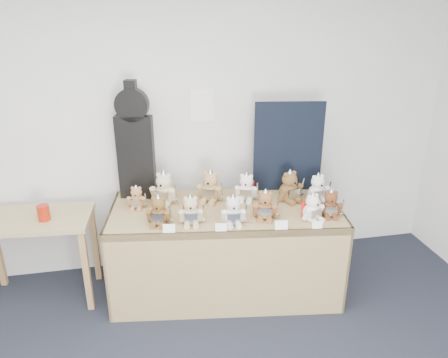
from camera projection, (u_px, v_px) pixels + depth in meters
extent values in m
plane|color=silver|center=(129.00, 131.00, 3.85)|extent=(6.00, 0.00, 6.00)
cube|color=white|center=(202.00, 105.00, 3.88)|extent=(0.21, 0.00, 0.30)
cube|color=#98774D|center=(226.00, 212.00, 3.67)|extent=(2.02, 1.06, 0.06)
cube|color=#98774D|center=(229.00, 276.00, 3.45)|extent=(1.92, 0.29, 0.80)
cube|color=#98774D|center=(115.00, 253.00, 3.76)|extent=(0.13, 0.80, 0.80)
cube|color=#98774D|center=(333.00, 246.00, 3.86)|extent=(0.13, 0.80, 0.80)
cube|color=tan|center=(32.00, 220.00, 3.58)|extent=(0.97, 0.59, 0.04)
cube|color=#9B7743|center=(87.00, 271.00, 3.57)|extent=(0.05, 0.05, 0.74)
cube|color=#9B7743|center=(95.00, 244.00, 3.97)|extent=(0.05, 0.05, 0.74)
cube|color=black|center=(136.00, 158.00, 3.73)|extent=(0.33, 0.17, 0.73)
cylinder|color=black|center=(132.00, 105.00, 3.56)|extent=(0.29, 0.16, 0.28)
cube|color=black|center=(131.00, 91.00, 3.52)|extent=(0.11, 0.10, 0.18)
cube|color=black|center=(288.00, 147.00, 3.87)|extent=(0.61, 0.11, 0.82)
cylinder|color=#AA1D0B|center=(44.00, 213.00, 3.50)|extent=(0.10, 0.10, 0.13)
ellipsoid|color=brown|center=(159.00, 216.00, 3.38)|extent=(0.19, 0.17, 0.16)
sphere|color=brown|center=(158.00, 204.00, 3.35)|extent=(0.11, 0.11, 0.11)
cylinder|color=brown|center=(157.00, 208.00, 3.30)|extent=(0.05, 0.04, 0.05)
sphere|color=black|center=(157.00, 209.00, 3.29)|extent=(0.02, 0.02, 0.02)
sphere|color=brown|center=(153.00, 198.00, 3.33)|extent=(0.04, 0.04, 0.04)
sphere|color=brown|center=(163.00, 199.00, 3.33)|extent=(0.04, 0.04, 0.04)
cylinder|color=brown|center=(149.00, 216.00, 3.37)|extent=(0.07, 0.09, 0.12)
cylinder|color=brown|center=(168.00, 217.00, 3.36)|extent=(0.07, 0.09, 0.12)
cylinder|color=brown|center=(154.00, 224.00, 3.35)|extent=(0.07, 0.11, 0.05)
cylinder|color=brown|center=(162.00, 224.00, 3.35)|extent=(0.07, 0.11, 0.05)
cube|color=silver|center=(157.00, 219.00, 3.33)|extent=(0.10, 0.04, 0.09)
cone|color=silver|center=(158.00, 198.00, 3.33)|extent=(0.10, 0.10, 0.07)
cube|color=silver|center=(171.00, 215.00, 3.34)|extent=(0.02, 0.04, 0.16)
cube|color=silver|center=(171.00, 222.00, 3.36)|extent=(0.05, 0.02, 0.01)
ellipsoid|color=#C1B188|center=(191.00, 216.00, 3.39)|extent=(0.17, 0.15, 0.15)
sphere|color=#C1B188|center=(191.00, 204.00, 3.35)|extent=(0.11, 0.11, 0.11)
cylinder|color=#C1B188|center=(191.00, 207.00, 3.31)|extent=(0.05, 0.03, 0.05)
sphere|color=black|center=(191.00, 208.00, 3.30)|extent=(0.02, 0.02, 0.02)
sphere|color=#C1B188|center=(186.00, 199.00, 3.33)|extent=(0.04, 0.04, 0.04)
sphere|color=#C1B188|center=(195.00, 198.00, 3.34)|extent=(0.04, 0.04, 0.04)
cylinder|color=#C1B188|center=(181.00, 216.00, 3.37)|extent=(0.05, 0.09, 0.12)
cylinder|color=#C1B188|center=(200.00, 215.00, 3.38)|extent=(0.05, 0.09, 0.12)
cylinder|color=#C1B188|center=(187.00, 224.00, 3.36)|extent=(0.06, 0.10, 0.05)
cylinder|color=#C1B188|center=(196.00, 224.00, 3.36)|extent=(0.06, 0.10, 0.05)
cube|color=silver|center=(191.00, 219.00, 3.34)|extent=(0.10, 0.03, 0.08)
cone|color=silver|center=(190.00, 198.00, 3.34)|extent=(0.10, 0.10, 0.07)
cube|color=silver|center=(203.00, 213.00, 3.36)|extent=(0.02, 0.04, 0.16)
cube|color=silver|center=(203.00, 220.00, 3.38)|extent=(0.05, 0.01, 0.01)
cube|color=red|center=(191.00, 211.00, 3.44)|extent=(0.13, 0.04, 0.14)
ellipsoid|color=silver|center=(233.00, 216.00, 3.39)|extent=(0.17, 0.14, 0.15)
sphere|color=silver|center=(233.00, 204.00, 3.35)|extent=(0.11, 0.11, 0.11)
cylinder|color=silver|center=(234.00, 207.00, 3.31)|extent=(0.05, 0.03, 0.05)
sphere|color=black|center=(234.00, 208.00, 3.30)|extent=(0.02, 0.02, 0.02)
sphere|color=silver|center=(228.00, 199.00, 3.33)|extent=(0.04, 0.04, 0.04)
sphere|color=silver|center=(238.00, 198.00, 3.34)|extent=(0.04, 0.04, 0.04)
cylinder|color=silver|center=(224.00, 216.00, 3.36)|extent=(0.05, 0.09, 0.12)
cylinder|color=silver|center=(243.00, 215.00, 3.38)|extent=(0.05, 0.09, 0.12)
cylinder|color=silver|center=(229.00, 224.00, 3.35)|extent=(0.06, 0.10, 0.05)
cylinder|color=silver|center=(238.00, 224.00, 3.36)|extent=(0.06, 0.10, 0.05)
cube|color=silver|center=(234.00, 219.00, 3.33)|extent=(0.10, 0.03, 0.08)
cone|color=silver|center=(233.00, 198.00, 3.33)|extent=(0.10, 0.10, 0.07)
cube|color=silver|center=(246.00, 213.00, 3.36)|extent=(0.02, 0.04, 0.16)
cube|color=silver|center=(246.00, 220.00, 3.38)|extent=(0.05, 0.01, 0.01)
ellipsoid|color=brown|center=(265.00, 210.00, 3.48)|extent=(0.19, 0.17, 0.16)
sphere|color=brown|center=(265.00, 198.00, 3.44)|extent=(0.11, 0.11, 0.11)
cylinder|color=brown|center=(265.00, 202.00, 3.40)|extent=(0.05, 0.04, 0.05)
sphere|color=black|center=(265.00, 203.00, 3.38)|extent=(0.02, 0.02, 0.02)
sphere|color=brown|center=(261.00, 193.00, 3.42)|extent=(0.04, 0.04, 0.04)
sphere|color=brown|center=(270.00, 193.00, 3.42)|extent=(0.04, 0.04, 0.04)
cylinder|color=brown|center=(256.00, 210.00, 3.46)|extent=(0.07, 0.09, 0.12)
cylinder|color=brown|center=(274.00, 211.00, 3.45)|extent=(0.07, 0.09, 0.12)
cylinder|color=brown|center=(260.00, 218.00, 3.45)|extent=(0.07, 0.11, 0.05)
cylinder|color=brown|center=(269.00, 218.00, 3.44)|extent=(0.07, 0.11, 0.05)
cube|color=silver|center=(265.00, 213.00, 3.42)|extent=(0.10, 0.05, 0.09)
cone|color=silver|center=(266.00, 193.00, 3.42)|extent=(0.10, 0.10, 0.07)
cube|color=silver|center=(277.00, 209.00, 3.43)|extent=(0.02, 0.04, 0.16)
cube|color=silver|center=(277.00, 216.00, 3.45)|extent=(0.05, 0.02, 0.01)
ellipsoid|color=white|center=(312.00, 212.00, 3.45)|extent=(0.18, 0.17, 0.15)
sphere|color=white|center=(313.00, 201.00, 3.41)|extent=(0.11, 0.11, 0.11)
cylinder|color=white|center=(317.00, 204.00, 3.38)|extent=(0.05, 0.04, 0.05)
sphere|color=black|center=(318.00, 205.00, 3.37)|extent=(0.02, 0.02, 0.02)
sphere|color=white|center=(310.00, 197.00, 3.38)|extent=(0.03, 0.03, 0.03)
sphere|color=white|center=(316.00, 195.00, 3.42)|extent=(0.03, 0.03, 0.03)
cylinder|color=white|center=(307.00, 214.00, 3.40)|extent=(0.07, 0.09, 0.11)
cylinder|color=white|center=(320.00, 210.00, 3.47)|extent=(0.07, 0.09, 0.11)
cylinder|color=white|center=(313.00, 221.00, 3.41)|extent=(0.07, 0.10, 0.04)
cylinder|color=white|center=(319.00, 218.00, 3.44)|extent=(0.07, 0.10, 0.04)
cube|color=silver|center=(317.00, 215.00, 3.41)|extent=(0.09, 0.05, 0.08)
cone|color=silver|center=(313.00, 196.00, 3.40)|extent=(0.09, 0.09, 0.07)
cube|color=silver|center=(323.00, 208.00, 3.46)|extent=(0.02, 0.04, 0.15)
cube|color=silver|center=(322.00, 214.00, 3.48)|extent=(0.04, 0.02, 0.01)
cube|color=red|center=(307.00, 208.00, 3.49)|extent=(0.12, 0.07, 0.13)
ellipsoid|color=brown|center=(330.00, 208.00, 3.52)|extent=(0.17, 0.15, 0.15)
sphere|color=brown|center=(331.00, 197.00, 3.48)|extent=(0.11, 0.11, 0.11)
cylinder|color=brown|center=(332.00, 201.00, 3.44)|extent=(0.05, 0.03, 0.04)
sphere|color=black|center=(332.00, 202.00, 3.42)|extent=(0.02, 0.02, 0.02)
sphere|color=brown|center=(327.00, 193.00, 3.46)|extent=(0.03, 0.03, 0.03)
sphere|color=brown|center=(336.00, 193.00, 3.46)|extent=(0.03, 0.03, 0.03)
cylinder|color=brown|center=(322.00, 208.00, 3.50)|extent=(0.06, 0.09, 0.11)
cylinder|color=brown|center=(339.00, 209.00, 3.49)|extent=(0.06, 0.09, 0.11)
cylinder|color=brown|center=(326.00, 216.00, 3.49)|extent=(0.06, 0.10, 0.04)
cylinder|color=brown|center=(335.00, 216.00, 3.48)|extent=(0.06, 0.10, 0.04)
cube|color=silver|center=(331.00, 211.00, 3.46)|extent=(0.10, 0.04, 0.08)
cone|color=silver|center=(331.00, 192.00, 3.46)|extent=(0.09, 0.09, 0.07)
cube|color=silver|center=(342.00, 207.00, 3.47)|extent=(0.02, 0.04, 0.15)
cube|color=silver|center=(342.00, 213.00, 3.50)|extent=(0.04, 0.02, 0.01)
ellipsoid|color=beige|center=(165.00, 194.00, 3.73)|extent=(0.23, 0.22, 0.18)
sphere|color=beige|center=(164.00, 181.00, 3.68)|extent=(0.14, 0.14, 0.14)
cylinder|color=beige|center=(161.00, 185.00, 3.64)|extent=(0.06, 0.05, 0.06)
sphere|color=black|center=(161.00, 186.00, 3.62)|extent=(0.02, 0.02, 0.02)
sphere|color=beige|center=(159.00, 175.00, 3.67)|extent=(0.04, 0.04, 0.04)
sphere|color=beige|center=(168.00, 176.00, 3.66)|extent=(0.04, 0.04, 0.04)
cylinder|color=beige|center=(154.00, 193.00, 3.73)|extent=(0.09, 0.11, 0.14)
cylinder|color=beige|center=(173.00, 195.00, 3.69)|extent=(0.09, 0.11, 0.14)
cylinder|color=beige|center=(158.00, 202.00, 3.70)|extent=(0.10, 0.13, 0.06)
cylinder|color=beige|center=(167.00, 203.00, 3.68)|extent=(0.10, 0.13, 0.06)
cube|color=silver|center=(162.00, 197.00, 3.67)|extent=(0.12, 0.07, 0.10)
cone|color=silver|center=(164.00, 175.00, 3.66)|extent=(0.11, 0.11, 0.09)
cube|color=silver|center=(176.00, 193.00, 3.66)|extent=(0.03, 0.05, 0.19)
cube|color=silver|center=(176.00, 201.00, 3.69)|extent=(0.05, 0.03, 0.01)
ellipsoid|color=tan|center=(211.00, 192.00, 3.78)|extent=(0.23, 0.21, 0.18)
sphere|color=tan|center=(211.00, 179.00, 3.74)|extent=(0.13, 0.13, 0.13)
cylinder|color=tan|center=(209.00, 183.00, 3.69)|extent=(0.06, 0.05, 0.05)
sphere|color=black|center=(208.00, 184.00, 3.68)|extent=(0.02, 0.02, 0.02)
sphere|color=tan|center=(206.00, 173.00, 3.73)|extent=(0.04, 0.04, 0.04)
sphere|color=tan|center=(215.00, 174.00, 3.71)|extent=(0.04, 0.04, 0.04)
cylinder|color=tan|center=(201.00, 191.00, 3.78)|extent=(0.09, 0.11, 0.13)
cylinder|color=tan|center=(219.00, 193.00, 3.74)|extent=(0.09, 0.11, 0.13)
cylinder|color=tan|center=(204.00, 200.00, 3.76)|extent=(0.10, 0.13, 0.05)
cylinder|color=tan|center=(213.00, 201.00, 3.74)|extent=(0.10, 0.13, 0.05)
cube|color=silver|center=(208.00, 195.00, 3.72)|extent=(0.11, 0.07, 0.10)
cone|color=silver|center=(210.00, 173.00, 3.72)|extent=(0.11, 0.11, 0.08)
cube|color=silver|center=(222.00, 191.00, 3.71)|extent=(0.03, 0.05, 0.19)
cube|color=silver|center=(222.00, 199.00, 3.74)|extent=(0.05, 0.03, 0.01)
ellipsoid|color=white|center=(246.00, 192.00, 3.80)|extent=(0.19, 0.18, 0.16)
sphere|color=white|center=(246.00, 181.00, 3.76)|extent=(0.12, 0.12, 0.12)
cylinder|color=white|center=(246.00, 184.00, 3.72)|extent=(0.05, 0.04, 0.05)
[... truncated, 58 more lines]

